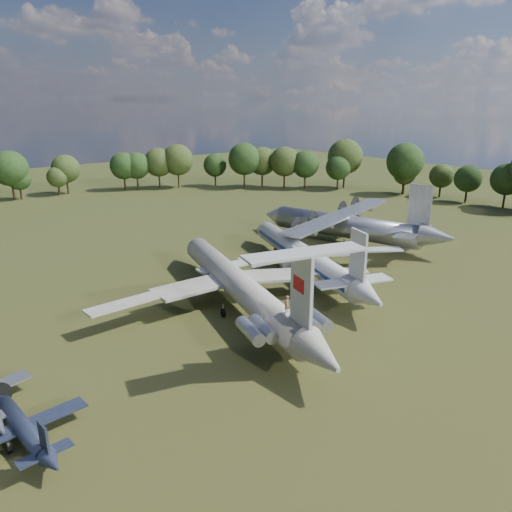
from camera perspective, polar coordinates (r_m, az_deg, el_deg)
ground at (r=61.83m, az=-5.00°, el=-5.89°), size 300.00×300.00×0.00m
il62_airliner at (r=60.75m, az=-1.98°, el=-3.92°), size 47.72×55.05×4.59m
tu104_jet at (r=73.03m, az=5.46°, el=-0.40°), size 44.62×51.00×4.26m
an12_transport at (r=89.63m, az=10.16°, el=3.04°), size 43.11×46.00×5.07m
small_prop_west at (r=42.65m, az=-24.97°, el=-17.77°), size 10.61×13.90×1.95m
person_on_il62 at (r=48.67m, az=3.53°, el=-5.50°), size 0.67×0.46×1.77m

